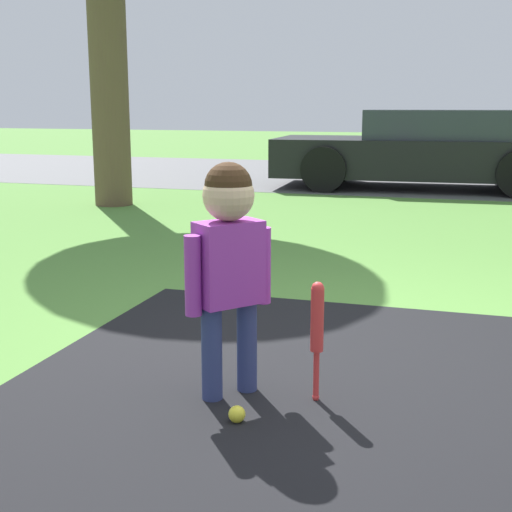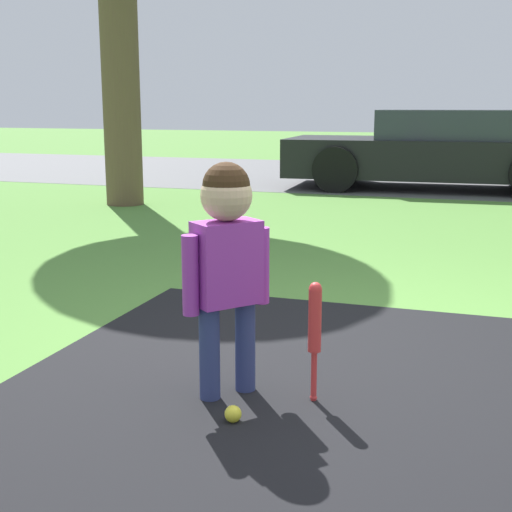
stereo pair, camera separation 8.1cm
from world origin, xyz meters
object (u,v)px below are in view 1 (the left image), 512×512
(sports_ball, at_px, (237,414))
(baseball_bat, at_px, (317,325))
(parked_car, at_px, (425,151))
(child, at_px, (229,247))

(sports_ball, bearing_deg, baseball_bat, 50.07)
(parked_car, bearing_deg, sports_ball, 86.40)
(baseball_bat, bearing_deg, parked_car, 91.06)
(baseball_bat, bearing_deg, sports_ball, -129.93)
(baseball_bat, xyz_separation_m, sports_ball, (-0.26, -0.32, -0.32))
(child, bearing_deg, parked_car, 38.03)
(baseball_bat, distance_m, sports_ball, 0.52)
(baseball_bat, xyz_separation_m, parked_car, (-0.16, 8.43, 0.23))
(sports_ball, bearing_deg, child, 114.89)
(parked_car, bearing_deg, child, 85.55)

